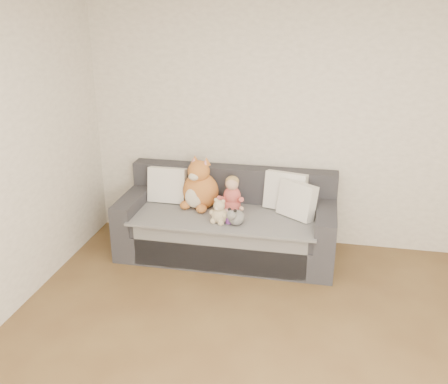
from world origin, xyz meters
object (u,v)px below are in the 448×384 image
teddy_bear (219,213)px  toddler (232,198)px  plush_cat (200,188)px  sippy_cup (229,218)px  sofa (228,225)px

teddy_bear → toddler: bearing=92.6°
toddler → plush_cat: size_ratio=0.69×
teddy_bear → sippy_cup: bearing=20.8°
sippy_cup → toddler: bearing=94.4°
plush_cat → toddler: bearing=1.8°
teddy_bear → plush_cat: bearing=146.7°
plush_cat → teddy_bear: bearing=-34.3°
plush_cat → sippy_cup: (0.37, -0.35, -0.15)m
toddler → sippy_cup: bearing=-87.7°
plush_cat → teddy_bear: plush_cat is taller
toddler → plush_cat: (-0.35, 0.10, 0.05)m
toddler → teddy_bear: size_ratio=1.56×
toddler → teddy_bear: 0.28m
sippy_cup → teddy_bear: bearing=-177.8°
sofa → toddler: 0.34m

